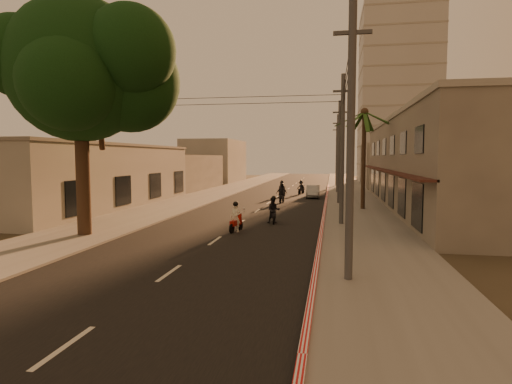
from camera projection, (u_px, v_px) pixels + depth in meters
ground at (203, 250)px, 19.03m from camera, size 160.00×160.00×0.00m
road at (269, 203)px, 38.65m from camera, size 10.00×140.00×0.02m
sidewalk_right at (354, 204)px, 37.33m from camera, size 5.00×140.00×0.12m
sidewalk_left at (189, 201)px, 39.97m from camera, size 5.00×140.00×0.12m
curb_stripe at (325, 210)px, 32.84m from camera, size 0.20×60.00×0.20m
shophouse_row at (439, 163)px, 33.95m from camera, size 8.80×34.20×7.30m
left_building at (89, 176)px, 35.01m from camera, size 8.20×24.20×5.20m
distant_tower at (398, 97)px, 70.04m from camera, size 12.10×12.10×28.00m
broadleaf_tree at (88, 71)px, 21.61m from camera, size 9.60×8.70×12.10m
palm_tree at (364, 118)px, 32.75m from camera, size 5.00×5.00×8.20m
utility_poles at (340, 129)px, 37.04m from camera, size 1.20×48.26×9.00m
filler_right at (392, 165)px, 60.48m from camera, size 8.00×14.00×6.00m
filler_left_near at (177, 172)px, 54.67m from camera, size 8.00×14.00×4.40m
filler_left_far at (215, 161)px, 72.23m from camera, size 8.00×14.00×7.00m
scooter_red at (236, 218)px, 23.50m from camera, size 0.79×1.72×1.70m
scooter_mid_a at (274, 211)px, 26.61m from camera, size 0.96×1.76×1.73m
scooter_mid_b at (282, 194)px, 38.48m from camera, size 1.08×1.85×1.81m
scooter_far_a at (282, 189)px, 44.57m from camera, size 1.04×1.73×1.73m
scooter_far_b at (301, 188)px, 47.99m from camera, size 1.31×1.56×1.58m
parked_car at (313, 191)px, 43.65m from camera, size 1.61×3.94×1.27m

